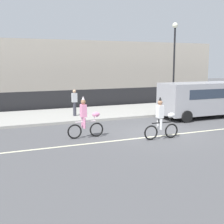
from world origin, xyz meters
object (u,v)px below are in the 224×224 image
at_px(pedestrian_onlooker, 75,102).
at_px(parked_van_grey, 201,97).
at_px(street_lamp_post, 174,54).
at_px(parade_cyclist_pink, 86,120).
at_px(parade_cyclist_zebra, 162,121).

bearing_deg(pedestrian_onlooker, parked_van_grey, -21.92).
height_order(parked_van_grey, pedestrian_onlooker, parked_van_grey).
height_order(parked_van_grey, street_lamp_post, street_lamp_post).
xyz_separation_m(parade_cyclist_pink, street_lamp_post, (7.81, 4.53, 3.15)).
bearing_deg(street_lamp_post, parked_van_grey, -80.43).
distance_m(parade_cyclist_pink, pedestrian_onlooker, 5.14).
relative_size(parade_cyclist_zebra, street_lamp_post, 0.33).
bearing_deg(street_lamp_post, parade_cyclist_zebra, -127.96).
bearing_deg(parade_cyclist_pink, pedestrian_onlooker, 79.01).
distance_m(parade_cyclist_pink, parade_cyclist_zebra, 3.43).
relative_size(parade_cyclist_pink, street_lamp_post, 0.33).
xyz_separation_m(parade_cyclist_zebra, street_lamp_post, (4.77, 6.11, 3.15)).
xyz_separation_m(parade_cyclist_zebra, pedestrian_onlooker, (-2.06, 6.63, 0.17)).
height_order(parade_cyclist_zebra, pedestrian_onlooker, parade_cyclist_zebra).
bearing_deg(street_lamp_post, parade_cyclist_pink, -149.89).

